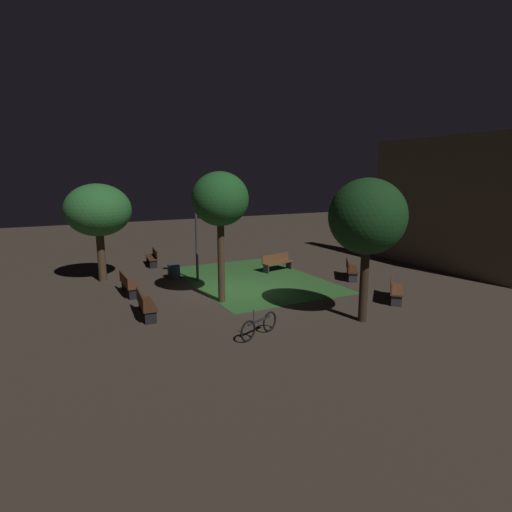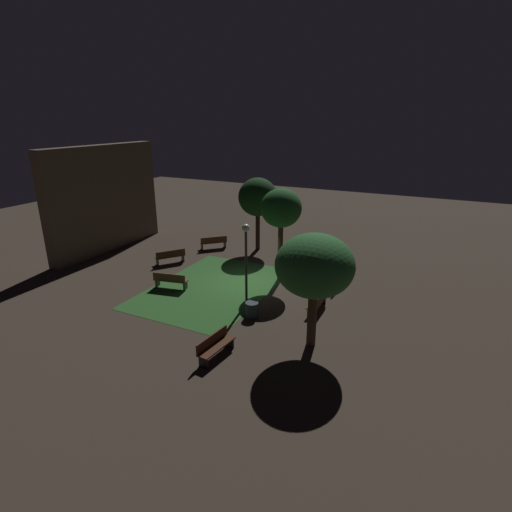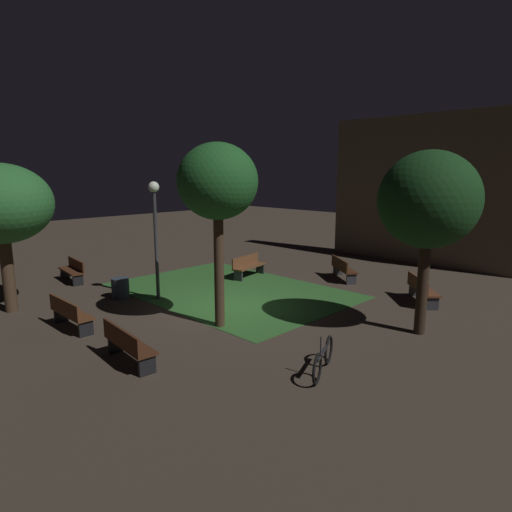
# 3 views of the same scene
# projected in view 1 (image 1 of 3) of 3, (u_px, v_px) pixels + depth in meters

# --- Properties ---
(ground_plane) EXTENTS (60.00, 60.00, 0.00)m
(ground_plane) POSITION_uv_depth(u_px,v_px,m) (243.00, 290.00, 17.97)
(ground_plane) COLOR #3D3328
(grass_lawn) EXTENTS (8.51, 5.91, 0.01)m
(grass_lawn) POSITION_uv_depth(u_px,v_px,m) (253.00, 279.00, 19.79)
(grass_lawn) COLOR #2D6028
(grass_lawn) RESTS_ON ground
(bench_by_lamp) EXTENTS (1.80, 0.50, 0.88)m
(bench_by_lamp) POSITION_uv_depth(u_px,v_px,m) (128.00, 284.00, 17.16)
(bench_by_lamp) COLOR #512D19
(bench_by_lamp) RESTS_ON ground
(bench_front_left) EXTENTS (1.83, 0.62, 0.88)m
(bench_front_left) POSITION_uv_depth(u_px,v_px,m) (145.00, 304.00, 14.44)
(bench_front_left) COLOR #422314
(bench_front_left) RESTS_ON ground
(bench_path_side) EXTENTS (1.84, 0.67, 0.88)m
(bench_path_side) POSITION_uv_depth(u_px,v_px,m) (153.00, 257.00, 22.84)
(bench_path_side) COLOR #422314
(bench_path_side) RESTS_ON ground
(bench_lawn_edge) EXTENTS (1.73, 1.46, 0.88)m
(bench_lawn_edge) POSITION_uv_depth(u_px,v_px,m) (350.00, 269.00, 19.91)
(bench_lawn_edge) COLOR #422314
(bench_lawn_edge) RESTS_ON ground
(bench_corner) EXTENTS (1.61, 1.62, 0.88)m
(bench_corner) POSITION_uv_depth(u_px,v_px,m) (395.00, 289.00, 16.36)
(bench_corner) COLOR brown
(bench_corner) RESTS_ON ground
(bench_back_row) EXTENTS (0.82, 1.86, 0.88)m
(bench_back_row) POSITION_uv_depth(u_px,v_px,m) (277.00, 262.00, 21.50)
(bench_back_row) COLOR brown
(bench_back_row) RESTS_ON ground
(tree_lawn_side) EXTENTS (2.55, 2.55, 4.84)m
(tree_lawn_side) POSITION_uv_depth(u_px,v_px,m) (367.00, 217.00, 13.46)
(tree_lawn_side) COLOR #2D2116
(tree_lawn_side) RESTS_ON ground
(tree_back_right) EXTENTS (2.17, 2.17, 5.07)m
(tree_back_right) POSITION_uv_depth(u_px,v_px,m) (220.00, 200.00, 15.53)
(tree_back_right) COLOR #423021
(tree_back_right) RESTS_ON ground
(tree_back_left) EXTENTS (2.98, 2.98, 4.56)m
(tree_back_left) POSITION_uv_depth(u_px,v_px,m) (98.00, 211.00, 18.87)
(tree_back_left) COLOR #423021
(tree_back_left) RESTS_ON ground
(lamp_post_plaza_west) EXTENTS (0.36, 0.36, 3.98)m
(lamp_post_plaza_west) POSITION_uv_depth(u_px,v_px,m) (196.00, 223.00, 18.95)
(lamp_post_plaza_west) COLOR #333338
(lamp_post_plaza_west) RESTS_ON ground
(trash_bin) EXTENTS (0.60, 0.60, 0.70)m
(trash_bin) POSITION_uv_depth(u_px,v_px,m) (174.00, 271.00, 19.96)
(trash_bin) COLOR #2D3842
(trash_bin) RESTS_ON ground
(bicycle) EXTENTS (0.73, 1.60, 0.93)m
(bicycle) POSITION_uv_depth(u_px,v_px,m) (259.00, 326.00, 12.71)
(bicycle) COLOR black
(bicycle) RESTS_ON ground
(building_wall_backdrop) EXTENTS (9.01, 0.80, 6.87)m
(building_wall_backdrop) POSITION_uv_depth(u_px,v_px,m) (443.00, 204.00, 21.35)
(building_wall_backdrop) COLOR brown
(building_wall_backdrop) RESTS_ON ground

